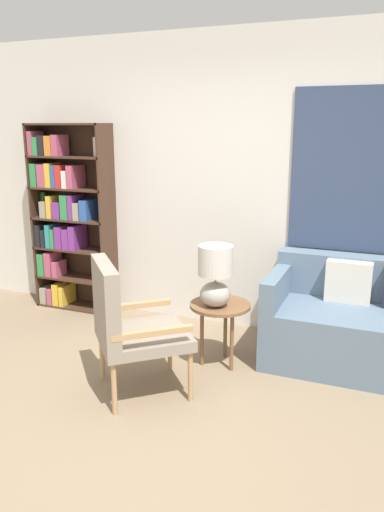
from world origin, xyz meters
The scene contains 6 objects.
ground_plane centered at (0.00, 0.00, 0.00)m, with size 14.00×14.00×0.00m, color #847056.
wall_back centered at (0.06, 2.03, 1.35)m, with size 6.40×0.08×2.70m.
bookshelf centered at (-1.72, 1.84, 0.98)m, with size 0.85×0.30×1.90m.
armchair centered at (-0.27, 0.48, 0.56)m, with size 0.84×0.84×0.98m.
side_table centered at (0.20, 1.15, 0.45)m, with size 0.48×0.48×0.51m.
table_lamp centered at (0.18, 1.09, 0.77)m, with size 0.27×0.27×0.48m.
Camera 1 is at (1.38, -2.36, 1.87)m, focal length 35.00 mm.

